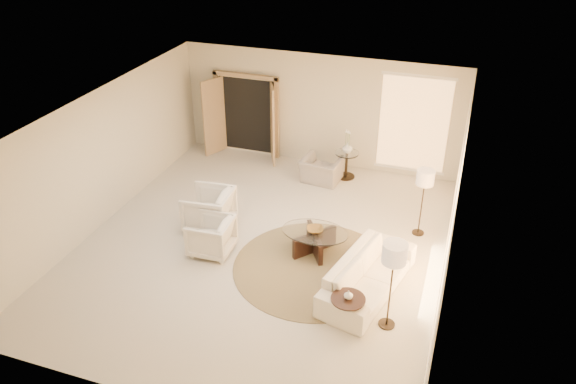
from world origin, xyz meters
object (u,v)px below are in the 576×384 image
(sofa, at_px, (368,275))
(armchair_right, at_px, (211,234))
(armchair_left, at_px, (209,208))
(coffee_table, at_px, (315,239))
(floor_lamp_near, at_px, (425,180))
(end_vase, at_px, (348,295))
(accent_chair, at_px, (321,166))
(floor_lamp_far, at_px, (394,257))
(bowl, at_px, (315,230))
(side_vase, at_px, (347,148))
(end_table, at_px, (348,306))
(side_table, at_px, (346,162))

(sofa, relative_size, armchair_right, 2.86)
(armchair_left, distance_m, coffee_table, 2.33)
(armchair_right, height_order, coffee_table, armchair_right)
(floor_lamp_near, bearing_deg, end_vase, -103.97)
(sofa, xyz_separation_m, armchair_left, (-3.54, 0.97, 0.13))
(armchair_left, xyz_separation_m, accent_chair, (1.65, 2.70, -0.07))
(floor_lamp_near, distance_m, floor_lamp_far, 2.91)
(armchair_left, distance_m, bowl, 2.33)
(bowl, bearing_deg, side_vase, 92.74)
(sofa, distance_m, end_table, 0.96)
(floor_lamp_far, bearing_deg, end_table, -163.90)
(bowl, bearing_deg, armchair_left, 176.33)
(sofa, relative_size, side_table, 3.50)
(armchair_right, bearing_deg, side_table, 153.56)
(floor_lamp_near, height_order, side_vase, floor_lamp_near)
(sofa, xyz_separation_m, floor_lamp_near, (0.63, 2.13, 0.90))
(bowl, bearing_deg, coffee_table, 0.00)
(end_vase, xyz_separation_m, side_vase, (-1.23, 5.02, 0.18))
(floor_lamp_near, height_order, end_vase, floor_lamp_near)
(coffee_table, relative_size, floor_lamp_far, 0.86)
(floor_lamp_near, distance_m, bowl, 2.38)
(floor_lamp_far, relative_size, end_vase, 10.64)
(bowl, bearing_deg, floor_lamp_near, 35.42)
(armchair_right, relative_size, side_table, 1.22)
(bowl, distance_m, side_vase, 3.26)
(armchair_right, xyz_separation_m, side_vase, (1.74, 3.89, 0.38))
(armchair_left, bearing_deg, coffee_table, 81.50)
(sofa, xyz_separation_m, side_table, (-1.37, 4.07, 0.06))
(accent_chair, relative_size, end_vase, 5.99)
(armchair_right, relative_size, end_vase, 5.35)
(side_table, bearing_deg, accent_chair, -142.56)
(sofa, relative_size, side_vase, 8.95)
(coffee_table, relative_size, end_vase, 9.19)
(accent_chair, bearing_deg, floor_lamp_near, 154.95)
(bowl, height_order, side_vase, side_vase)
(end_vase, bearing_deg, armchair_left, 150.47)
(sofa, relative_size, end_table, 4.10)
(armchair_right, bearing_deg, sofa, 84.39)
(side_vase, bearing_deg, end_vase, -76.23)
(accent_chair, distance_m, side_table, 0.65)
(side_table, relative_size, side_vase, 2.56)
(armchair_right, bearing_deg, floor_lamp_far, 72.92)
(bowl, xyz_separation_m, end_vase, (1.08, -1.78, 0.09))
(sofa, bearing_deg, coffee_table, 69.39)
(side_table, height_order, floor_lamp_far, floor_lamp_far)
(coffee_table, bearing_deg, end_table, -58.80)
(armchair_right, bearing_deg, side_vase, 153.56)
(side_table, xyz_separation_m, floor_lamp_far, (1.86, -4.84, 0.97))
(bowl, bearing_deg, floor_lamp_far, -43.06)
(end_table, height_order, bowl, bowl)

